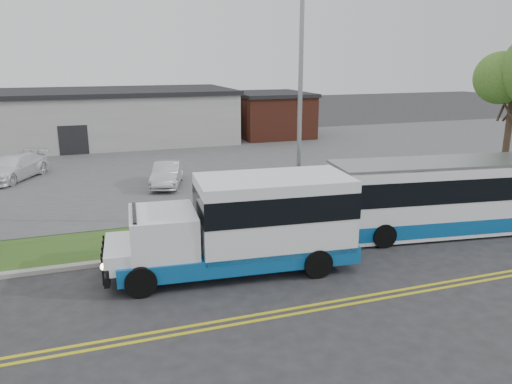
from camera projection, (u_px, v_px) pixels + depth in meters
name	position (u px, v px, depth m)	size (l,w,h in m)	color
ground	(251.00, 258.00, 17.62)	(140.00, 140.00, 0.00)	#28282B
lane_line_north	(294.00, 308.00, 14.10)	(70.00, 0.12, 0.01)	gold
lane_line_south	(298.00, 313.00, 13.83)	(70.00, 0.12, 0.01)	gold
curb	(242.00, 246.00, 18.60)	(80.00, 0.30, 0.15)	#9E9B93
verge	(228.00, 231.00, 20.25)	(80.00, 3.30, 0.10)	#364C19
parking_lot	(170.00, 163.00, 33.12)	(80.00, 25.00, 0.10)	#4C4C4F
commercial_building	(73.00, 118.00, 39.79)	(25.40, 10.40, 4.35)	#9E9E99
brick_wing	(270.00, 114.00, 44.13)	(6.30, 7.30, 3.90)	brown
streetlight_near	(301.00, 100.00, 19.68)	(0.35, 1.53, 9.50)	gray
shuttle_bus	(250.00, 221.00, 16.38)	(8.31, 3.31, 3.11)	#0D5394
transit_bus	(459.00, 196.00, 20.05)	(10.83, 3.76, 2.94)	white
parked_car_a	(167.00, 174.00, 27.03)	(1.37, 3.92, 1.29)	#B5B8BD
parked_car_b	(13.00, 167.00, 28.42)	(1.98, 4.88, 1.42)	white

